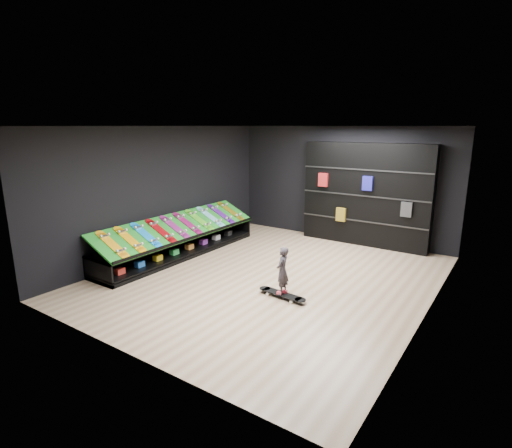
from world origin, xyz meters
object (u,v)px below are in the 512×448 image
Objects in this scene: back_shelving at (365,195)px; child at (282,280)px; floor_skateboard at (282,296)px; display_rack at (180,245)px.

child is at bearing -90.26° from back_shelving.
back_shelving is 3.31× the size of floor_skateboard.
floor_skateboard is 0.30m from child.
child is at bearing 0.00° from floor_skateboard.
back_shelving is 6.26× the size of child.
child reaches higher than floor_skateboard.
child reaches higher than display_rack.
back_shelving is at bearing 95.12° from floor_skateboard.
child is (-0.02, -4.09, -0.95)m from back_shelving.
display_rack is 1.39× the size of back_shelving.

